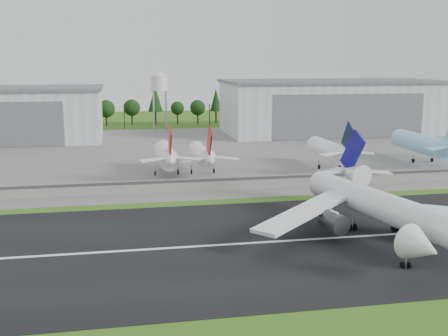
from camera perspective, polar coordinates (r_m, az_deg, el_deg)
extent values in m
plane|color=#356016|center=(99.17, 4.92, -9.41)|extent=(600.00, 600.00, 0.00)
cube|color=black|center=(108.25, 3.48, -7.60)|extent=(320.00, 60.00, 0.10)
cube|color=white|center=(108.24, 3.48, -7.57)|extent=(220.00, 1.00, 0.02)
cube|color=slate|center=(213.76, -3.80, 1.63)|extent=(320.00, 150.00, 0.10)
cube|color=gray|center=(150.27, -0.74, -1.64)|extent=(240.00, 0.50, 3.50)
cube|color=#38383A|center=(149.71, -0.72, -1.20)|extent=(240.00, 0.12, 0.70)
cube|color=silver|center=(274.52, 10.78, 6.02)|extent=(100.00, 45.00, 24.00)
cube|color=#595B60|center=(273.79, 10.88, 8.65)|extent=(102.00, 47.00, 1.20)
cube|color=#595B60|center=(253.85, 12.64, 5.13)|extent=(70.00, 0.30, 19.68)
cylinder|color=#99999E|center=(273.09, -7.11, 5.68)|extent=(0.50, 0.50, 20.00)
cylinder|color=#99999E|center=(279.50, -5.96, 5.83)|extent=(0.50, 0.50, 20.00)
cylinder|color=silver|center=(275.42, -6.59, 8.55)|extent=(8.00, 8.00, 7.00)
cone|color=silver|center=(275.28, -6.61, 9.53)|extent=(8.40, 8.40, 2.40)
cylinder|color=white|center=(114.89, 15.51, -3.70)|extent=(14.41, 44.28, 5.80)
cone|color=white|center=(91.95, 19.48, -7.58)|extent=(6.88, 7.03, 5.80)
cone|color=white|center=(139.75, 12.79, -0.50)|extent=(7.19, 9.91, 5.51)
cube|color=navy|center=(138.35, 12.93, 1.61)|extent=(2.38, 9.45, 11.13)
cylinder|color=#333338|center=(115.12, 20.48, -5.21)|extent=(4.82, 6.14, 3.80)
cube|color=white|center=(140.34, 14.84, -0.38)|extent=(9.31, 4.21, 0.98)
cube|color=white|center=(110.28, 8.18, -4.44)|extent=(25.10, 22.02, 2.65)
cylinder|color=#333338|center=(110.14, 11.11, -5.42)|extent=(4.82, 6.14, 3.80)
cube|color=white|center=(138.22, 10.82, -0.38)|extent=(9.41, 7.21, 0.98)
cube|color=#99999E|center=(112.39, 15.91, -6.43)|extent=(15.75, 31.39, 3.20)
cylinder|color=black|center=(118.06, 12.89, -5.88)|extent=(0.69, 1.55, 1.50)
cylinder|color=white|center=(172.39, -5.94, 1.33)|extent=(5.83, 24.00, 5.83)
cone|color=white|center=(157.00, -5.46, 0.77)|extent=(5.54, 7.00, 5.54)
cube|color=#9C120C|center=(156.73, -5.51, 2.53)|extent=(0.45, 8.59, 10.02)
cylinder|color=#99999E|center=(170.96, -7.03, -0.27)|extent=(0.32, 0.32, 3.00)
cylinder|color=#99999E|center=(171.54, -4.69, -0.19)|extent=(0.32, 0.32, 3.00)
cylinder|color=black|center=(171.09, -7.02, -0.50)|extent=(0.40, 1.40, 1.40)
cylinder|color=white|center=(173.71, -2.30, 1.35)|extent=(5.19, 24.00, 5.19)
cone|color=white|center=(158.45, -1.46, 0.80)|extent=(4.93, 7.00, 4.93)
cube|color=#9C0C0C|center=(158.17, -1.50, 2.54)|extent=(0.45, 8.59, 10.02)
cylinder|color=#99999E|center=(172.01, -3.34, -0.14)|extent=(0.32, 0.32, 3.00)
cylinder|color=#99999E|center=(173.04, -1.04, -0.06)|extent=(0.32, 0.32, 3.00)
cylinder|color=black|center=(172.15, -3.34, -0.37)|extent=(0.40, 1.40, 1.40)
cylinder|color=white|center=(184.22, 10.49, 1.83)|extent=(5.86, 24.00, 5.86)
cone|color=white|center=(169.91, 12.38, 1.35)|extent=(5.57, 7.00, 5.57)
cube|color=black|center=(169.66, 12.38, 2.97)|extent=(0.45, 8.59, 10.02)
cylinder|color=#99999E|center=(181.89, 9.64, 0.33)|extent=(0.32, 0.32, 3.00)
cylinder|color=#99999E|center=(184.43, 11.68, 0.40)|extent=(0.32, 0.32, 3.00)
cylinder|color=black|center=(182.01, 9.63, 0.11)|extent=(0.40, 1.40, 1.40)
cylinder|color=#8BCFF0|center=(204.06, 19.34, 2.36)|extent=(6.58, 30.00, 6.58)
cylinder|color=#99999E|center=(201.33, 18.68, 0.92)|extent=(0.32, 0.32, 3.00)
cylinder|color=#99999E|center=(204.85, 20.39, 0.97)|extent=(0.32, 0.32, 3.00)
cylinder|color=black|center=(201.45, 18.67, 0.72)|extent=(0.40, 1.40, 1.40)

